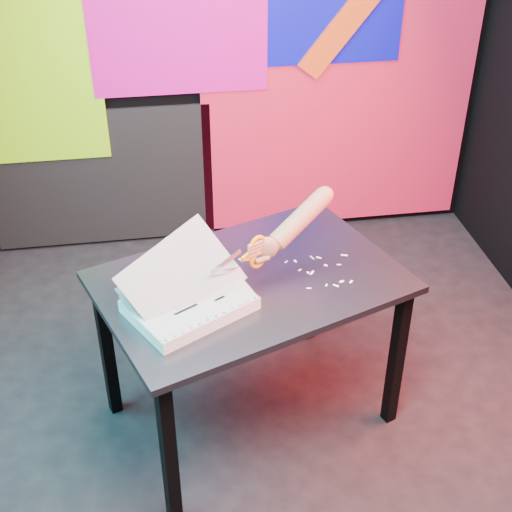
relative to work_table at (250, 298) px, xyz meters
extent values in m
cube|color=#272729|center=(0.10, 0.07, -0.66)|extent=(3.00, 3.00, 0.01)
cube|color=black|center=(0.10, 1.57, 0.69)|extent=(3.00, 0.01, 2.70)
cube|color=black|center=(0.10, -1.43, 0.69)|extent=(3.00, 0.01, 2.70)
cube|color=red|center=(0.75, 1.54, 0.19)|extent=(1.60, 0.02, 1.60)
cube|color=#D10B8A|center=(-0.15, 1.52, 0.69)|extent=(0.95, 0.02, 0.80)
cube|color=#91EE0D|center=(-0.95, 1.53, 0.44)|extent=(0.75, 0.02, 1.00)
cube|color=black|center=(-0.65, 1.54, -0.21)|extent=(1.30, 0.02, 0.85)
cube|color=black|center=(-0.37, -0.49, -0.30)|extent=(0.06, 0.06, 0.72)
cube|color=black|center=(-0.61, 0.12, -0.30)|extent=(0.06, 0.06, 0.72)
cube|color=black|center=(0.61, -0.12, -0.30)|extent=(0.06, 0.06, 0.72)
cube|color=black|center=(0.37, 0.49, -0.30)|extent=(0.06, 0.06, 0.72)
cube|color=#2F3034|center=(0.00, 0.00, 0.08)|extent=(1.37, 1.14, 0.03)
cube|color=silver|center=(-0.25, -0.16, 0.12)|extent=(0.52, 0.48, 0.05)
cube|color=white|center=(-0.25, -0.16, 0.14)|extent=(0.52, 0.48, 0.00)
cube|color=white|center=(-0.25, -0.16, 0.15)|extent=(0.51, 0.46, 0.13)
cube|color=white|center=(-0.26, -0.15, 0.17)|extent=(0.51, 0.43, 0.22)
cube|color=white|center=(-0.27, -0.13, 0.22)|extent=(0.50, 0.38, 0.32)
cylinder|color=black|center=(-0.35, -0.38, 0.15)|extent=(0.01, 0.01, 0.00)
cylinder|color=black|center=(-0.32, -0.37, 0.15)|extent=(0.01, 0.01, 0.00)
cylinder|color=black|center=(-0.29, -0.35, 0.15)|extent=(0.01, 0.01, 0.00)
cylinder|color=black|center=(-0.26, -0.33, 0.15)|extent=(0.01, 0.01, 0.00)
cylinder|color=black|center=(-0.23, -0.31, 0.15)|extent=(0.01, 0.01, 0.00)
cylinder|color=black|center=(-0.20, -0.30, 0.15)|extent=(0.01, 0.01, 0.00)
cylinder|color=black|center=(-0.16, -0.28, 0.15)|extent=(0.01, 0.01, 0.00)
cylinder|color=black|center=(-0.13, -0.26, 0.15)|extent=(0.01, 0.01, 0.00)
cylinder|color=black|center=(-0.10, -0.24, 0.15)|extent=(0.01, 0.01, 0.00)
cylinder|color=black|center=(-0.07, -0.23, 0.15)|extent=(0.01, 0.01, 0.00)
cylinder|color=black|center=(-0.04, -0.21, 0.15)|extent=(0.01, 0.01, 0.00)
cylinder|color=black|center=(-0.01, -0.19, 0.15)|extent=(0.01, 0.01, 0.00)
cylinder|color=black|center=(-0.49, -0.13, 0.15)|extent=(0.01, 0.01, 0.00)
cylinder|color=black|center=(-0.46, -0.12, 0.15)|extent=(0.01, 0.01, 0.00)
cylinder|color=black|center=(-0.43, -0.10, 0.15)|extent=(0.01, 0.01, 0.00)
cylinder|color=black|center=(-0.40, -0.08, 0.15)|extent=(0.01, 0.01, 0.00)
cylinder|color=black|center=(-0.37, -0.06, 0.15)|extent=(0.01, 0.01, 0.00)
cylinder|color=black|center=(-0.34, -0.05, 0.15)|extent=(0.01, 0.01, 0.00)
cylinder|color=black|center=(-0.31, -0.03, 0.15)|extent=(0.01, 0.01, 0.00)
cylinder|color=black|center=(-0.28, -0.01, 0.15)|extent=(0.01, 0.01, 0.00)
cylinder|color=black|center=(-0.24, 0.01, 0.15)|extent=(0.01, 0.01, 0.00)
cylinder|color=black|center=(-0.21, 0.02, 0.15)|extent=(0.01, 0.01, 0.00)
cylinder|color=black|center=(-0.18, 0.04, 0.15)|extent=(0.01, 0.01, 0.00)
cylinder|color=black|center=(-0.15, 0.06, 0.15)|extent=(0.01, 0.01, 0.00)
cube|color=black|center=(-0.37, -0.16, 0.15)|extent=(0.07, 0.05, 0.00)
cube|color=black|center=(-0.25, -0.12, 0.15)|extent=(0.05, 0.04, 0.00)
cube|color=black|center=(-0.27, -0.22, 0.15)|extent=(0.09, 0.06, 0.00)
cube|color=black|center=(-0.14, -0.18, 0.15)|extent=(0.04, 0.03, 0.00)
cube|color=silver|center=(-0.10, -0.09, 0.25)|extent=(0.12, 0.08, 0.06)
cube|color=silver|center=(-0.10, -0.09, 0.21)|extent=(0.12, 0.08, 0.06)
cylinder|color=silver|center=(-0.04, -0.06, 0.23)|extent=(0.02, 0.02, 0.01)
cube|color=orange|center=(-0.02, -0.04, 0.22)|extent=(0.05, 0.04, 0.03)
cube|color=orange|center=(-0.02, -0.04, 0.24)|extent=(0.05, 0.04, 0.03)
torus|color=orange|center=(0.03, -0.02, 0.26)|extent=(0.07, 0.05, 0.08)
torus|color=orange|center=(0.03, -0.02, 0.19)|extent=(0.07, 0.05, 0.08)
ellipsoid|color=#9F5747|center=(0.07, 0.01, 0.23)|extent=(0.09, 0.05, 0.10)
cylinder|color=#9F5747|center=(0.03, -0.02, 0.22)|extent=(0.07, 0.05, 0.02)
cylinder|color=#9F5747|center=(0.03, -0.02, 0.24)|extent=(0.07, 0.05, 0.02)
cylinder|color=#9F5747|center=(0.03, -0.02, 0.26)|extent=(0.06, 0.05, 0.02)
cylinder|color=#9F5747|center=(0.03, -0.02, 0.27)|extent=(0.06, 0.04, 0.02)
cylinder|color=#9F5747|center=(0.05, -0.02, 0.19)|extent=(0.06, 0.04, 0.03)
cylinder|color=#9F5747|center=(0.11, 0.03, 0.23)|extent=(0.08, 0.08, 0.06)
cylinder|color=#9F5747|center=(0.22, 0.10, 0.29)|extent=(0.29, 0.21, 0.19)
sphere|color=#9F5747|center=(0.33, 0.16, 0.36)|extent=(0.07, 0.07, 0.07)
cube|color=white|center=(0.32, -0.10, 0.09)|extent=(0.02, 0.02, 0.00)
cube|color=white|center=(0.37, 0.04, 0.09)|extent=(0.02, 0.01, 0.00)
cube|color=white|center=(0.35, -0.07, 0.09)|extent=(0.02, 0.02, 0.00)
cube|color=white|center=(0.22, -0.10, 0.09)|extent=(0.02, 0.01, 0.00)
cube|color=white|center=(0.29, -0.09, 0.09)|extent=(0.01, 0.02, 0.00)
cube|color=white|center=(0.20, 0.09, 0.09)|extent=(0.01, 0.02, 0.00)
cube|color=white|center=(0.24, 0.01, 0.09)|extent=(0.01, 0.01, 0.00)
cube|color=white|center=(0.27, 0.11, 0.09)|extent=(0.02, 0.03, 0.00)
cube|color=white|center=(0.16, 0.10, 0.09)|extent=(0.02, 0.01, 0.00)
cube|color=white|center=(0.39, -0.08, 0.09)|extent=(0.02, 0.02, 0.00)
cube|color=white|center=(0.21, 0.03, 0.09)|extent=(0.02, 0.01, 0.00)
cube|color=white|center=(0.30, 0.10, 0.09)|extent=(0.02, 0.02, 0.00)
cube|color=white|center=(0.41, 0.11, 0.09)|extent=(0.03, 0.02, 0.00)
cube|color=white|center=(0.32, 0.05, 0.09)|extent=(0.02, 0.02, 0.00)
cube|color=white|center=(0.25, 0.00, 0.09)|extent=(0.02, 0.03, 0.00)
camera|label=1|loc=(-0.33, -2.27, 1.73)|focal=50.00mm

